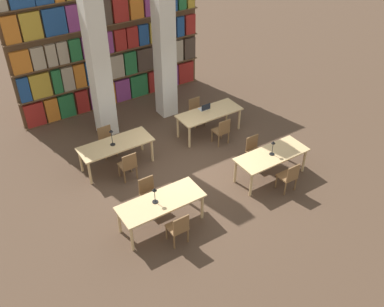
# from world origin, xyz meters

# --- Properties ---
(ground_plane) EXTENTS (40.00, 40.00, 0.00)m
(ground_plane) POSITION_xyz_m (0.00, 0.00, 0.00)
(ground_plane) COLOR #4C3828
(bookshelf_bank) EXTENTS (6.45, 0.35, 5.50)m
(bookshelf_bank) POSITION_xyz_m (0.00, 4.64, 2.63)
(bookshelf_bank) COLOR brown
(bookshelf_bank) RESTS_ON ground_plane
(pillar_left) EXTENTS (0.54, 0.54, 6.00)m
(pillar_left) POSITION_xyz_m (-1.08, 3.08, 3.00)
(pillar_left) COLOR silver
(pillar_left) RESTS_ON ground_plane
(pillar_center) EXTENTS (0.54, 0.54, 6.00)m
(pillar_center) POSITION_xyz_m (1.08, 3.08, 3.00)
(pillar_center) COLOR silver
(pillar_center) RESTS_ON ground_plane
(reading_table_0) EXTENTS (2.02, 0.81, 0.75)m
(reading_table_0) POSITION_xyz_m (-1.65, -1.37, 0.67)
(reading_table_0) COLOR tan
(reading_table_0) RESTS_ON ground_plane
(chair_0) EXTENTS (0.42, 0.40, 0.86)m
(chair_0) POSITION_xyz_m (-1.61, -2.06, 0.46)
(chair_0) COLOR brown
(chair_0) RESTS_ON ground_plane
(chair_1) EXTENTS (0.42, 0.40, 0.86)m
(chair_1) POSITION_xyz_m (-1.61, -0.69, 0.46)
(chair_1) COLOR brown
(chair_1) RESTS_ON ground_plane
(desk_lamp_0) EXTENTS (0.14, 0.14, 0.41)m
(desk_lamp_0) POSITION_xyz_m (-1.78, -1.33, 1.03)
(desk_lamp_0) COLOR black
(desk_lamp_0) RESTS_ON reading_table_0
(reading_table_1) EXTENTS (2.02, 0.81, 0.75)m
(reading_table_1) POSITION_xyz_m (1.69, -1.38, 0.67)
(reading_table_1) COLOR tan
(reading_table_1) RESTS_ON ground_plane
(chair_2) EXTENTS (0.42, 0.40, 0.86)m
(chair_2) POSITION_xyz_m (1.69, -2.07, 0.46)
(chair_2) COLOR brown
(chair_2) RESTS_ON ground_plane
(chair_3) EXTENTS (0.42, 0.40, 0.86)m
(chair_3) POSITION_xyz_m (1.69, -0.69, 0.46)
(chair_3) COLOR brown
(chair_3) RESTS_ON ground_plane
(desk_lamp_1) EXTENTS (0.14, 0.14, 0.42)m
(desk_lamp_1) POSITION_xyz_m (1.68, -1.39, 1.03)
(desk_lamp_1) COLOR black
(desk_lamp_1) RESTS_ON reading_table_1
(reading_table_2) EXTENTS (2.02, 0.81, 0.75)m
(reading_table_2) POSITION_xyz_m (-1.55, 1.29, 0.67)
(reading_table_2) COLOR tan
(reading_table_2) RESTS_ON ground_plane
(chair_4) EXTENTS (0.42, 0.40, 0.86)m
(chair_4) POSITION_xyz_m (-1.53, 0.60, 0.46)
(chair_4) COLOR brown
(chair_4) RESTS_ON ground_plane
(chair_5) EXTENTS (0.42, 0.40, 0.86)m
(chair_5) POSITION_xyz_m (-1.53, 1.98, 0.46)
(chair_5) COLOR brown
(chair_5) RESTS_ON ground_plane
(desk_lamp_2) EXTENTS (0.14, 0.14, 0.48)m
(desk_lamp_2) POSITION_xyz_m (-1.63, 1.29, 1.08)
(desk_lamp_2) COLOR black
(desk_lamp_2) RESTS_ON reading_table_2
(reading_table_3) EXTENTS (2.02, 0.81, 0.75)m
(reading_table_3) POSITION_xyz_m (1.55, 1.29, 0.67)
(reading_table_3) COLOR tan
(reading_table_3) RESTS_ON ground_plane
(chair_6) EXTENTS (0.42, 0.40, 0.86)m
(chair_6) POSITION_xyz_m (1.53, 0.60, 0.46)
(chair_6) COLOR brown
(chair_6) RESTS_ON ground_plane
(chair_7) EXTENTS (0.42, 0.40, 0.86)m
(chair_7) POSITION_xyz_m (1.53, 1.98, 0.46)
(chair_7) COLOR brown
(chair_7) RESTS_ON ground_plane
(laptop) EXTENTS (0.32, 0.22, 0.21)m
(laptop) POSITION_xyz_m (1.52, 1.50, 0.79)
(laptop) COLOR silver
(laptop) RESTS_ON reading_table_3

